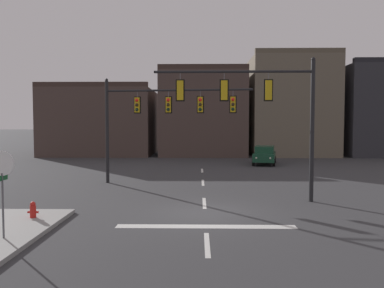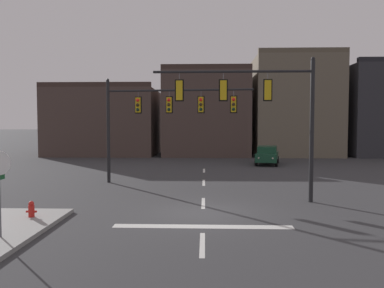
% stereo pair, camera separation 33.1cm
% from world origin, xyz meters
% --- Properties ---
extents(ground_plane, '(400.00, 400.00, 0.00)m').
position_xyz_m(ground_plane, '(0.00, 0.00, 0.00)').
color(ground_plane, '#353538').
extents(stop_bar_paint, '(6.40, 0.50, 0.01)m').
position_xyz_m(stop_bar_paint, '(0.00, -2.00, 0.00)').
color(stop_bar_paint, silver).
rests_on(stop_bar_paint, ground).
extents(lane_centreline, '(0.16, 26.40, 0.01)m').
position_xyz_m(lane_centreline, '(0.00, 2.00, 0.00)').
color(lane_centreline, silver).
rests_on(lane_centreline, ground).
extents(signal_mast_near_side, '(7.45, 0.41, 6.70)m').
position_xyz_m(signal_mast_near_side, '(2.59, 2.49, 4.60)').
color(signal_mast_near_side, black).
rests_on(signal_mast_near_side, ground).
extents(signal_mast_far_side, '(8.85, 1.21, 6.38)m').
position_xyz_m(signal_mast_far_side, '(-2.72, 7.56, 4.39)').
color(signal_mast_far_side, black).
rests_on(signal_mast_far_side, ground).
extents(car_lot_nearside, '(2.71, 4.69, 1.61)m').
position_xyz_m(car_lot_nearside, '(5.60, 18.69, 0.86)').
color(car_lot_nearside, '#143D28').
rests_on(car_lot_nearside, ground).
extents(fire_hydrant, '(0.40, 0.30, 0.75)m').
position_xyz_m(fire_hydrant, '(-6.44, -1.41, 0.33)').
color(fire_hydrant, red).
rests_on(fire_hydrant, ground).
extents(building_row, '(44.23, 13.94, 11.40)m').
position_xyz_m(building_row, '(7.24, 30.30, 4.75)').
color(building_row, '#473833').
rests_on(building_row, ground).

